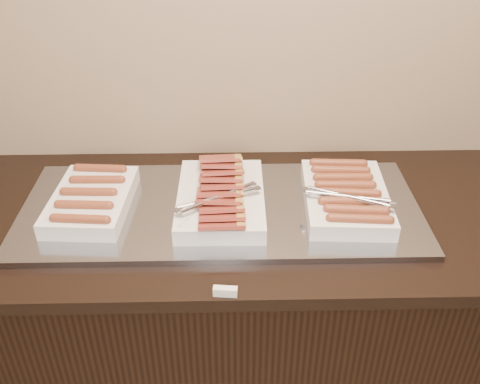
# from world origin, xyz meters

# --- Properties ---
(counter) EXTENTS (2.06, 0.76, 0.90)m
(counter) POSITION_xyz_m (0.00, 2.13, 0.45)
(counter) COLOR black
(counter) RESTS_ON ground
(warming_tray) EXTENTS (1.20, 0.50, 0.02)m
(warming_tray) POSITION_xyz_m (0.02, 2.13, 0.91)
(warming_tray) COLOR #90929D
(warming_tray) RESTS_ON counter
(dish_left) EXTENTS (0.24, 0.35, 0.07)m
(dish_left) POSITION_xyz_m (-0.37, 2.13, 0.95)
(dish_left) COLOR white
(dish_left) RESTS_ON warming_tray
(dish_center) EXTENTS (0.27, 0.41, 0.10)m
(dish_center) POSITION_xyz_m (0.02, 2.13, 0.95)
(dish_center) COLOR white
(dish_center) RESTS_ON warming_tray
(dish_right) EXTENTS (0.28, 0.38, 0.08)m
(dish_right) POSITION_xyz_m (0.39, 2.13, 0.95)
(dish_right) COLOR white
(dish_right) RESTS_ON warming_tray
(label_holder) EXTENTS (0.06, 0.02, 0.02)m
(label_holder) POSITION_xyz_m (0.03, 1.77, 0.91)
(label_holder) COLOR white
(label_holder) RESTS_ON counter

